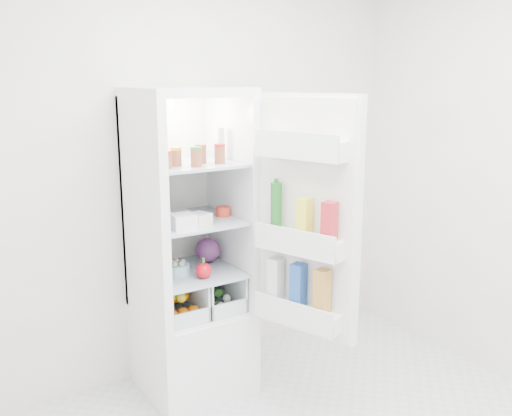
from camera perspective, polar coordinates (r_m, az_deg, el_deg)
room_walls at (r=2.34m, az=10.82°, el=6.29°), size 3.02×3.02×2.61m
refrigerator at (r=3.46m, az=-6.83°, el=-7.24°), size 0.60×0.60×1.80m
shelf_low at (r=3.38m, az=-6.39°, el=-6.36°), size 0.49×0.53×0.01m
shelf_mid at (r=3.29m, az=-6.52°, el=-1.26°), size 0.49×0.53×0.02m
shelf_top at (r=3.23m, az=-6.67°, el=4.43°), size 0.49×0.53×0.02m
crisper_left at (r=3.38m, az=-8.21°, el=-8.79°), size 0.23×0.46×0.22m
crisper_right at (r=3.48m, az=-4.51°, el=-8.04°), size 0.23×0.46×0.22m
condiment_jars at (r=3.10m, az=-6.40°, el=5.02°), size 0.38×0.16×0.08m
squeeze_bottle at (r=3.30m, az=-3.61°, el=6.42°), size 0.07×0.07×0.18m
tub_white at (r=3.09m, az=-7.30°, el=-1.34°), size 0.13×0.13×0.08m
tub_cream at (r=3.16m, az=-5.71°, el=-1.09°), size 0.14×0.14×0.06m
tin_red at (r=3.35m, az=-3.32°, el=-0.34°), size 0.09×0.09×0.06m
foil_tray at (r=3.36m, az=-8.33°, el=-0.54°), size 0.18×0.14×0.04m
red_cabbage at (r=3.50m, az=-4.84°, el=-4.21°), size 0.15×0.15×0.15m
bell_pepper at (r=3.23m, az=-5.26°, el=-6.24°), size 0.09×0.09×0.09m
mushroom_bowl at (r=3.31m, az=-7.81°, el=-6.12°), size 0.16×0.16×0.06m
citrus_pile at (r=3.37m, az=-8.06°, el=-9.31°), size 0.20×0.31×0.16m
veg_pile at (r=3.49m, az=-4.41°, el=-8.75°), size 0.16×0.30×0.10m
fridge_door at (r=3.02m, az=5.00°, el=-1.67°), size 0.34×0.59×1.30m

